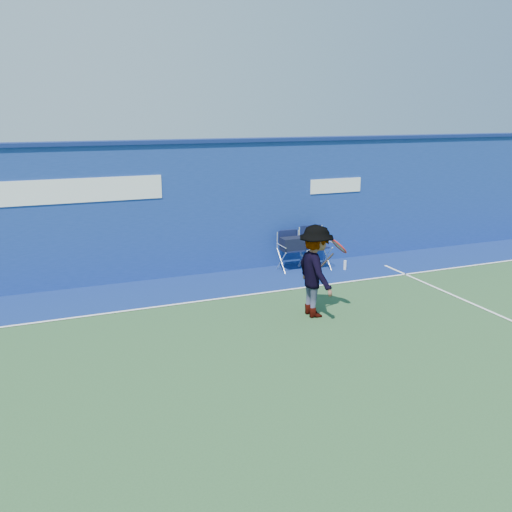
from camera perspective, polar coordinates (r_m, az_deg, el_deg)
name	(u,v)px	position (r m, az deg, el deg)	size (l,w,h in m)	color
ground	(289,365)	(8.29, 3.46, -11.42)	(80.00, 80.00, 0.00)	#2B4F2A
stadium_wall	(193,208)	(12.50, -6.66, 5.08)	(24.00, 0.50, 3.08)	navy
out_of_bounds_strip	(209,286)	(11.85, -5.01, -3.15)	(24.00, 1.80, 0.01)	navy
court_lines	(273,349)	(8.78, 1.77, -9.74)	(24.00, 12.00, 0.01)	white
directors_chair_left	(292,254)	(12.89, 3.79, 0.21)	(0.55, 0.51, 0.94)	silver
directors_chair_right	(315,256)	(13.07, 6.22, 0.01)	(0.61, 0.55, 1.02)	silver
water_bottle	(345,265)	(13.14, 9.35, -0.95)	(0.07, 0.07, 0.23)	silver
tennis_player	(316,271)	(9.95, 6.30, -1.58)	(0.89, 1.13, 1.71)	#EA4738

